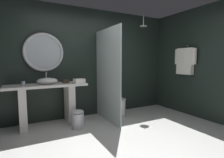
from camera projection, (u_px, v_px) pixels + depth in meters
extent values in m
plane|color=silver|center=(127.00, 147.00, 2.74)|extent=(5.76, 5.76, 0.00)
cube|color=#1E2823|center=(85.00, 63.00, 4.28)|extent=(4.80, 0.10, 2.60)
cube|color=#1E2823|center=(190.00, 63.00, 4.37)|extent=(0.10, 2.47, 2.60)
cube|color=silver|center=(47.00, 85.00, 3.57)|extent=(1.58, 0.56, 0.05)
cube|color=silver|center=(23.00, 109.00, 3.40)|extent=(0.14, 0.47, 0.83)
cube|color=silver|center=(70.00, 104.00, 3.83)|extent=(0.14, 0.47, 0.83)
ellipsoid|color=white|center=(47.00, 81.00, 3.58)|extent=(0.41, 0.34, 0.13)
cylinder|color=silver|center=(46.00, 78.00, 3.71)|extent=(0.02, 0.02, 0.23)
cylinder|color=silver|center=(46.00, 73.00, 3.65)|extent=(0.02, 0.10, 0.02)
cylinder|color=silver|center=(23.00, 84.00, 3.32)|extent=(0.07, 0.07, 0.09)
cube|color=#3D3323|center=(66.00, 82.00, 3.73)|extent=(0.12, 0.13, 0.07)
torus|color=silver|center=(44.00, 52.00, 3.73)|extent=(0.82, 0.06, 0.82)
cylinder|color=#B2BCC1|center=(44.00, 52.00, 3.74)|extent=(0.73, 0.01, 0.73)
cube|color=silver|center=(107.00, 75.00, 3.88)|extent=(0.02, 1.18, 2.05)
cylinder|color=silver|center=(143.00, 21.00, 4.48)|extent=(0.02, 0.02, 0.25)
cylinder|color=silver|center=(143.00, 26.00, 4.50)|extent=(0.19, 0.19, 0.02)
sphere|color=silver|center=(188.00, 46.00, 4.33)|extent=(0.04, 0.04, 0.04)
cube|color=silver|center=(185.00, 61.00, 4.33)|extent=(0.12, 0.43, 0.65)
cylinder|color=silver|center=(194.00, 56.00, 4.11)|extent=(0.12, 0.12, 0.38)
cylinder|color=silver|center=(177.00, 57.00, 4.53)|extent=(0.12, 0.12, 0.38)
sphere|color=silver|center=(183.00, 60.00, 4.29)|extent=(0.07, 0.07, 0.07)
cylinder|color=white|center=(118.00, 107.00, 4.30)|extent=(0.38, 0.38, 0.41)
ellipsoid|color=white|center=(118.00, 99.00, 4.28)|extent=(0.40, 0.44, 0.02)
cube|color=white|center=(113.00, 98.00, 4.52)|extent=(0.36, 0.14, 0.35)
cylinder|color=silver|center=(78.00, 121.00, 3.50)|extent=(0.24, 0.24, 0.31)
ellipsoid|color=silver|center=(78.00, 112.00, 3.48)|extent=(0.24, 0.24, 0.07)
cube|color=silver|center=(79.00, 81.00, 3.70)|extent=(0.25, 0.18, 0.10)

